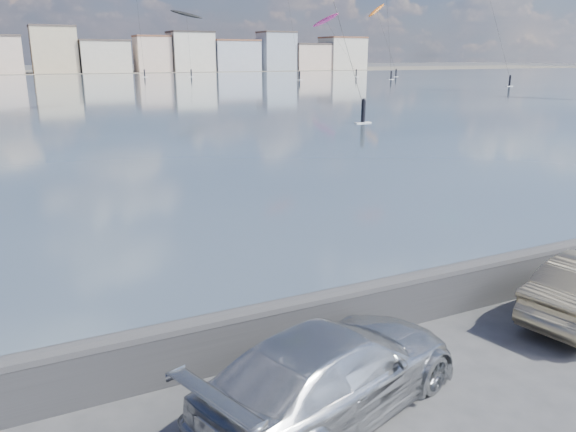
% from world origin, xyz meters
% --- Properties ---
extents(bay_water, '(500.00, 177.00, 0.00)m').
position_xyz_m(bay_water, '(0.00, 91.50, 0.01)').
color(bay_water, '#39475D').
rests_on(bay_water, ground).
extents(far_shore_strip, '(500.00, 60.00, 0.00)m').
position_xyz_m(far_shore_strip, '(0.00, 200.00, 0.01)').
color(far_shore_strip, '#4C473D').
rests_on(far_shore_strip, ground).
extents(seawall, '(400.00, 0.36, 1.08)m').
position_xyz_m(seawall, '(0.00, 2.70, 0.58)').
color(seawall, '#28282B').
rests_on(seawall, ground).
extents(far_buildings, '(240.79, 13.26, 14.60)m').
position_xyz_m(far_buildings, '(1.31, 186.00, 6.03)').
color(far_buildings, silver).
rests_on(far_buildings, ground).
extents(car_silver, '(5.16, 3.36, 1.39)m').
position_xyz_m(car_silver, '(0.18, 0.81, 0.69)').
color(car_silver, '#B2B5B8').
rests_on(car_silver, ground).
extents(kitesurfer_8, '(9.08, 16.50, 17.60)m').
position_xyz_m(kitesurfer_8, '(42.46, 150.10, 15.73)').
color(kitesurfer_8, black).
rests_on(kitesurfer_8, ground).
extents(kitesurfer_9, '(7.21, 15.94, 19.33)m').
position_xyz_m(kitesurfer_9, '(88.49, 127.48, 16.60)').
color(kitesurfer_9, orange).
rests_on(kitesurfer_9, ground).
extents(kitesurfer_14, '(6.13, 17.57, 16.42)m').
position_xyz_m(kitesurfer_14, '(75.19, 131.62, 14.07)').
color(kitesurfer_14, '#E5338C').
rests_on(kitesurfer_14, ground).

